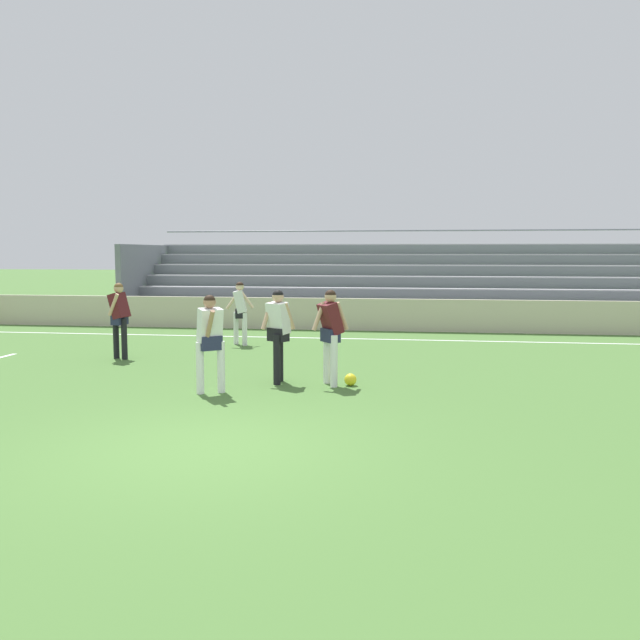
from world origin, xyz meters
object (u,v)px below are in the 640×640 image
at_px(soccer_ball, 350,380).
at_px(player_white_wide_left, 278,328).
at_px(player_dark_pressing_high, 119,314).
at_px(player_white_overlapping, 240,308).
at_px(player_white_dropping_back, 210,335).
at_px(bleacher_stand, 442,281).
at_px(player_dark_on_ball, 330,328).

bearing_deg(soccer_ball, player_white_wide_left, 177.09).
height_order(player_white_wide_left, player_dark_pressing_high, player_dark_pressing_high).
bearing_deg(player_white_overlapping, player_white_dropping_back, -79.53).
xyz_separation_m(bleacher_stand, player_white_dropping_back, (-4.26, -12.54, -0.42)).
xyz_separation_m(player_dark_on_ball, soccer_ball, (0.36, 0.00, -0.91)).
relative_size(player_dark_pressing_high, soccer_ball, 7.71).
relative_size(player_white_dropping_back, player_white_overlapping, 1.02).
xyz_separation_m(bleacher_stand, player_dark_pressing_high, (-7.37, -9.34, -0.39)).
relative_size(player_dark_on_ball, player_dark_pressing_high, 1.01).
bearing_deg(player_white_wide_left, bleacher_stand, 73.94).
bearing_deg(player_white_wide_left, player_white_dropping_back, -132.42).
relative_size(player_dark_on_ball, player_white_overlapping, 1.05).
relative_size(player_white_overlapping, soccer_ball, 7.37).
bearing_deg(soccer_ball, player_dark_pressing_high, 157.44).
xyz_separation_m(player_dark_pressing_high, soccer_ball, (5.38, -2.24, -0.90)).
bearing_deg(player_white_dropping_back, bleacher_stand, 71.25).
bearing_deg(bleacher_stand, player_white_wide_left, -106.06).
bearing_deg(player_white_wide_left, player_white_overlapping, 112.94).
height_order(player_dark_on_ball, soccer_ball, player_dark_on_ball).
relative_size(player_white_wide_left, player_dark_pressing_high, 1.00).
relative_size(bleacher_stand, player_white_dropping_back, 13.03).
xyz_separation_m(player_white_overlapping, soccer_ball, (3.33, -4.82, -0.85)).
xyz_separation_m(player_dark_on_ball, player_white_overlapping, (-2.97, 4.82, -0.06)).
height_order(bleacher_stand, player_white_overlapping, bleacher_stand).
distance_m(player_white_overlapping, soccer_ball, 5.92).
bearing_deg(bleacher_stand, player_white_overlapping, -128.22).
bearing_deg(player_dark_pressing_high, player_dark_on_ball, -24.01).
distance_m(player_dark_pressing_high, player_white_overlapping, 3.29).
bearing_deg(player_white_overlapping, player_dark_pressing_high, -128.48).
height_order(bleacher_stand, player_white_dropping_back, bleacher_stand).
distance_m(player_white_wide_left, soccer_ball, 1.60).
height_order(player_white_dropping_back, player_white_overlapping, player_white_dropping_back).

